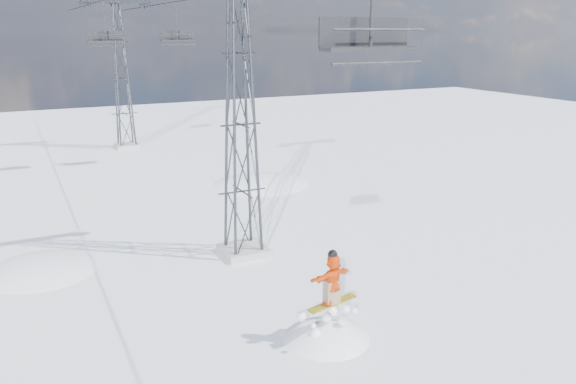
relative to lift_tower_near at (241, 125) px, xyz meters
name	(u,v)px	position (x,y,z in m)	size (l,w,h in m)	color
ground	(320,351)	(-0.80, -8.00, -5.47)	(120.00, 120.00, 0.00)	white
snow_terrain	(86,338)	(-5.57, 13.24, -15.06)	(39.00, 37.00, 22.00)	white
lift_tower_near	(241,125)	(0.00, 0.00, 0.00)	(5.20, 1.80, 11.43)	#999999
lift_tower_far	(122,79)	(0.00, 25.00, 0.00)	(5.20, 1.80, 11.43)	#999999
snowboarder_jump	(325,384)	(-0.27, -7.43, -7.11)	(4.40, 4.40, 6.95)	white
lift_chair_near	(369,37)	(-2.20, -11.94, 3.51)	(1.89, 0.54, 2.34)	black
lift_chair_mid	(177,37)	(2.20, 16.45, 3.23)	(2.17, 0.62, 2.69)	black
lift_chair_far	(106,38)	(-2.20, 16.94, 3.19)	(2.20, 0.63, 2.73)	black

